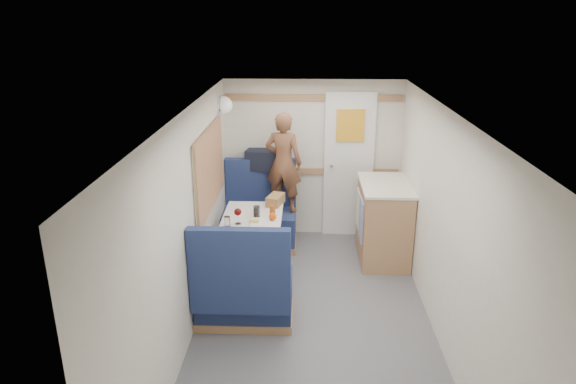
{
  "coord_description": "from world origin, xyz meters",
  "views": [
    {
      "loc": [
        -0.1,
        -4.0,
        2.76
      ],
      "look_at": [
        -0.27,
        0.9,
        1.04
      ],
      "focal_mm": 32.0,
      "sensor_mm": 36.0,
      "label": 1
    }
  ],
  "objects_px": {
    "tumbler_right": "(257,211)",
    "bread_loaf": "(275,200)",
    "tumbler_left": "(227,221)",
    "pepper_grinder": "(256,211)",
    "cheese_block": "(254,220)",
    "person": "(283,163)",
    "beer_glass": "(272,210)",
    "dome_light": "(224,105)",
    "orange_fruit": "(273,216)",
    "bench_near": "(244,294)",
    "galley_counter": "(383,221)",
    "wine_glass": "(238,213)",
    "tray": "(263,224)",
    "dinette_table": "(252,230)",
    "duffel_bag": "(267,160)",
    "bench_far": "(260,222)"
  },
  "relations": [
    {
      "from": "galley_counter",
      "to": "pepper_grinder",
      "type": "distance_m",
      "value": 1.55
    },
    {
      "from": "bench_far",
      "to": "tray",
      "type": "height_order",
      "value": "bench_far"
    },
    {
      "from": "galley_counter",
      "to": "pepper_grinder",
      "type": "xyz_separation_m",
      "value": [
        -1.43,
        -0.52,
        0.3
      ]
    },
    {
      "from": "bench_near",
      "to": "dome_light",
      "type": "bearing_deg",
      "value": 102.82
    },
    {
      "from": "bench_near",
      "to": "tumbler_left",
      "type": "bearing_deg",
      "value": 110.44
    },
    {
      "from": "bench_far",
      "to": "person",
      "type": "height_order",
      "value": "person"
    },
    {
      "from": "duffel_bag",
      "to": "pepper_grinder",
      "type": "xyz_separation_m",
      "value": [
        -0.04,
        -1.09,
        -0.25
      ]
    },
    {
      "from": "tumbler_left",
      "to": "pepper_grinder",
      "type": "height_order",
      "value": "tumbler_left"
    },
    {
      "from": "tumbler_right",
      "to": "beer_glass",
      "type": "xyz_separation_m",
      "value": [
        0.16,
        0.08,
        -0.01
      ]
    },
    {
      "from": "galley_counter",
      "to": "tumbler_left",
      "type": "distance_m",
      "value": 1.9
    },
    {
      "from": "cheese_block",
      "to": "tumbler_left",
      "type": "distance_m",
      "value": 0.28
    },
    {
      "from": "person",
      "to": "tumbler_left",
      "type": "relative_size",
      "value": 11.88
    },
    {
      "from": "cheese_block",
      "to": "bread_loaf",
      "type": "bearing_deg",
      "value": 71.92
    },
    {
      "from": "dome_light",
      "to": "tumbler_left",
      "type": "relative_size",
      "value": 1.94
    },
    {
      "from": "cheese_block",
      "to": "pepper_grinder",
      "type": "height_order",
      "value": "pepper_grinder"
    },
    {
      "from": "tumbler_right",
      "to": "pepper_grinder",
      "type": "relative_size",
      "value": 1.12
    },
    {
      "from": "dome_light",
      "to": "tray",
      "type": "bearing_deg",
      "value": -64.03
    },
    {
      "from": "beer_glass",
      "to": "bread_loaf",
      "type": "distance_m",
      "value": 0.28
    },
    {
      "from": "galley_counter",
      "to": "bread_loaf",
      "type": "xyz_separation_m",
      "value": [
        -1.24,
        -0.17,
        0.31
      ]
    },
    {
      "from": "person",
      "to": "wine_glass",
      "type": "distance_m",
      "value": 1.18
    },
    {
      "from": "cheese_block",
      "to": "beer_glass",
      "type": "relative_size",
      "value": 0.99
    },
    {
      "from": "galley_counter",
      "to": "cheese_block",
      "type": "xyz_separation_m",
      "value": [
        -1.43,
        -0.73,
        0.29
      ]
    },
    {
      "from": "cheese_block",
      "to": "tumbler_left",
      "type": "height_order",
      "value": "tumbler_left"
    },
    {
      "from": "bread_loaf",
      "to": "cheese_block",
      "type": "bearing_deg",
      "value": -108.08
    },
    {
      "from": "tray",
      "to": "wine_glass",
      "type": "height_order",
      "value": "wine_glass"
    },
    {
      "from": "duffel_bag",
      "to": "beer_glass",
      "type": "bearing_deg",
      "value": -73.12
    },
    {
      "from": "wine_glass",
      "to": "bread_loaf",
      "type": "bearing_deg",
      "value": 58.7
    },
    {
      "from": "duffel_bag",
      "to": "tray",
      "type": "bearing_deg",
      "value": -78.06
    },
    {
      "from": "cheese_block",
      "to": "person",
      "type": "bearing_deg",
      "value": 76.76
    },
    {
      "from": "bench_near",
      "to": "galley_counter",
      "type": "distance_m",
      "value": 2.04
    },
    {
      "from": "beer_glass",
      "to": "wine_glass",
      "type": "bearing_deg",
      "value": -138.91
    },
    {
      "from": "orange_fruit",
      "to": "tumbler_right",
      "type": "height_order",
      "value": "tumbler_right"
    },
    {
      "from": "orange_fruit",
      "to": "cheese_block",
      "type": "bearing_deg",
      "value": -161.76
    },
    {
      "from": "bench_far",
      "to": "tumbler_right",
      "type": "bearing_deg",
      "value": -86.76
    },
    {
      "from": "tumbler_left",
      "to": "cheese_block",
      "type": "bearing_deg",
      "value": 15.88
    },
    {
      "from": "person",
      "to": "duffel_bag",
      "type": "height_order",
      "value": "person"
    },
    {
      "from": "person",
      "to": "tumbler_right",
      "type": "relative_size",
      "value": 10.73
    },
    {
      "from": "galley_counter",
      "to": "duffel_bag",
      "type": "bearing_deg",
      "value": 157.61
    },
    {
      "from": "duffel_bag",
      "to": "tumbler_right",
      "type": "bearing_deg",
      "value": -81.94
    },
    {
      "from": "person",
      "to": "galley_counter",
      "type": "bearing_deg",
      "value": 178.01
    },
    {
      "from": "orange_fruit",
      "to": "tumbler_right",
      "type": "distance_m",
      "value": 0.22
    },
    {
      "from": "orange_fruit",
      "to": "tumbler_left",
      "type": "distance_m",
      "value": 0.47
    },
    {
      "from": "tumbler_left",
      "to": "bread_loaf",
      "type": "distance_m",
      "value": 0.78
    },
    {
      "from": "bench_near",
      "to": "cheese_block",
      "type": "relative_size",
      "value": 11.25
    },
    {
      "from": "tray",
      "to": "cheese_block",
      "type": "height_order",
      "value": "cheese_block"
    },
    {
      "from": "tumbler_right",
      "to": "bread_loaf",
      "type": "relative_size",
      "value": 0.44
    },
    {
      "from": "dinette_table",
      "to": "person",
      "type": "xyz_separation_m",
      "value": [
        0.29,
        0.89,
        0.49
      ]
    },
    {
      "from": "cheese_block",
      "to": "wine_glass",
      "type": "distance_m",
      "value": 0.19
    },
    {
      "from": "tray",
      "to": "person",
      "type": "bearing_deg",
      "value": 81.65
    },
    {
      "from": "bread_loaf",
      "to": "galley_counter",
      "type": "bearing_deg",
      "value": 8.01
    }
  ]
}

